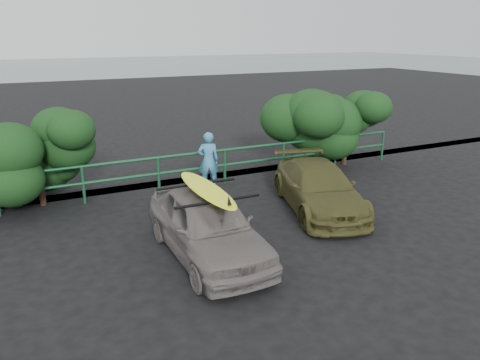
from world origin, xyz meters
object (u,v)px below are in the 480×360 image
object	(u,v)px
surfboard	(206,189)
man	(208,161)
guardrail	(193,170)
olive_vehicle	(319,188)
sedan	(207,225)

from	to	relation	value
surfboard	man	bearing A→B (deg)	67.73
guardrail	olive_vehicle	xyz separation A→B (m)	(2.22, -2.99, 0.05)
guardrail	olive_vehicle	world-z (taller)	olive_vehicle
man	olive_vehicle	bearing A→B (deg)	140.06
man	surfboard	size ratio (longest dim) A/B	0.64
olive_vehicle	man	size ratio (longest dim) A/B	2.41
guardrail	surfboard	size ratio (longest dim) A/B	5.49
guardrail	sedan	distance (m)	4.35
guardrail	surfboard	distance (m)	4.44
sedan	surfboard	size ratio (longest dim) A/B	1.50
olive_vehicle	surfboard	size ratio (longest dim) A/B	1.54
surfboard	olive_vehicle	bearing A→B (deg)	19.09
sedan	surfboard	bearing A→B (deg)	90.27
sedan	olive_vehicle	xyz separation A→B (m)	(3.47, 1.18, -0.08)
olive_vehicle	sedan	bearing A→B (deg)	-144.59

